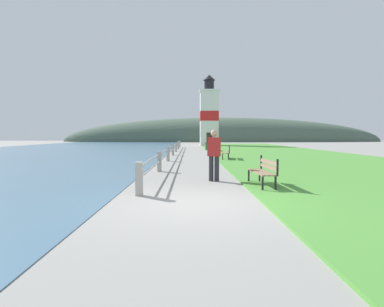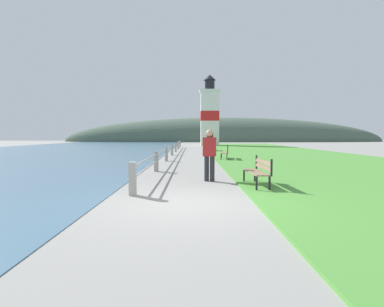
{
  "view_description": "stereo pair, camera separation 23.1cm",
  "coord_description": "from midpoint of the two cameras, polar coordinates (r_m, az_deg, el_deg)",
  "views": [
    {
      "loc": [
        -0.12,
        -6.94,
        1.62
      ],
      "look_at": [
        0.02,
        14.44,
        0.3
      ],
      "focal_mm": 28.0,
      "sensor_mm": 36.0,
      "label": 1
    },
    {
      "loc": [
        0.11,
        -6.94,
        1.62
      ],
      "look_at": [
        0.02,
        14.44,
        0.3
      ],
      "focal_mm": 28.0,
      "sensor_mm": 36.0,
      "label": 2
    }
  ],
  "objects": [
    {
      "name": "grass_verge",
      "position": [
        27.34,
        16.35,
        0.05
      ],
      "size": [
        12.0,
        57.83,
        0.06
      ],
      "color": "#4C8E38",
      "rests_on": "ground_plane"
    },
    {
      "name": "park_bench_near",
      "position": [
        9.53,
        13.48,
        -3.08
      ],
      "size": [
        0.55,
        1.71,
        0.94
      ],
      "rotation": [
        0.0,
        0.0,
        3.19
      ],
      "color": "#846B51",
      "rests_on": "ground_plane"
    },
    {
      "name": "park_bench_midway",
      "position": [
        19.83,
        6.95,
        0.39
      ],
      "size": [
        0.69,
        2.03,
        0.94
      ],
      "rotation": [
        0.0,
        0.0,
        3.03
      ],
      "color": "#846B51",
      "rests_on": "ground_plane"
    },
    {
      "name": "park_bench_far",
      "position": [
        30.06,
        4.34,
        1.46
      ],
      "size": [
        0.57,
        2.0,
        0.94
      ],
      "rotation": [
        0.0,
        0.0,
        3.09
      ],
      "color": "#846B51",
      "rests_on": "ground_plane"
    },
    {
      "name": "trash_bin",
      "position": [
        31.82,
        3.41,
        1.37
      ],
      "size": [
        0.54,
        0.54,
        0.84
      ],
      "color": "#2D5138",
      "rests_on": "ground_plane"
    },
    {
      "name": "lighthouse",
      "position": [
        46.28,
        3.75,
        7.36
      ],
      "size": [
        3.13,
        3.13,
        10.8
      ],
      "color": "white",
      "rests_on": "ground_plane"
    },
    {
      "name": "person_strolling",
      "position": [
        10.48,
        4.21,
        0.01
      ],
      "size": [
        0.48,
        0.33,
        1.8
      ],
      "rotation": [
        0.0,
        0.0,
        1.35
      ],
      "color": "#28282D",
      "rests_on": "ground_plane"
    },
    {
      "name": "ground_plane",
      "position": [
        7.12,
        0.28,
        -9.59
      ],
      "size": [
        160.0,
        160.0,
        0.0
      ],
      "primitive_type": "plane",
      "color": "gray"
    },
    {
      "name": "water_strip",
      "position": [
        29.8,
        -27.96,
        0.02
      ],
      "size": [
        24.0,
        92.52,
        0.01
      ],
      "color": "#476B84",
      "rests_on": "ground_plane"
    },
    {
      "name": "distant_hillside",
      "position": [
        75.93,
        6.29,
        2.28
      ],
      "size": [
        80.0,
        16.0,
        12.0
      ],
      "color": "#475B4C",
      "rests_on": "ground_plane"
    },
    {
      "name": "seawall_railing",
      "position": [
        23.89,
        -3.31,
        0.92
      ],
      "size": [
        0.18,
        31.95,
        0.9
      ],
      "color": "#A8A399",
      "rests_on": "ground_plane"
    }
  ]
}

